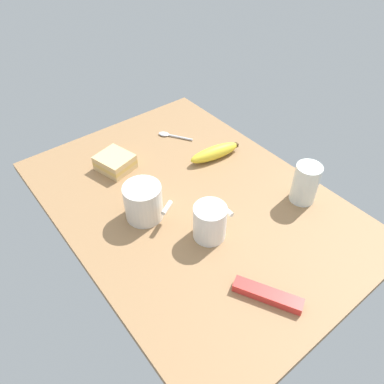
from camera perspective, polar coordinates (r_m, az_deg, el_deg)
The scene contains 8 objects.
tabletop at distance 98.93cm, azimuth -0.00°, elevation -1.69°, with size 90.00×64.00×2.00cm, color #936D47.
coffee_mug_black at distance 86.67cm, azimuth 2.77°, elevation -4.57°, with size 7.85×9.90×9.10cm.
coffee_mug_milky at distance 91.67cm, azimuth -7.47°, elevation -1.46°, with size 11.87×9.99×9.53cm.
sandwich_main at distance 109.11cm, azimuth -11.74°, elevation 4.49°, with size 11.45×10.77×4.40cm.
glass_of_milk at distance 99.58cm, azimuth 16.98°, elevation 1.11°, with size 6.60×6.60×10.96cm.
banana at distance 110.98cm, azimuth 3.50°, elevation 6.06°, with size 6.39×16.57×4.05cm.
spoon at distance 121.30cm, azimuth -3.40°, elevation 8.70°, with size 10.67×7.52×0.80cm.
snack_bar at distance 80.75cm, azimuth 11.53°, elevation -15.23°, with size 14.50×2.99×2.00cm, color red.
Camera 1 is at (-55.17, 43.65, 70.57)cm, focal length 34.71 mm.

